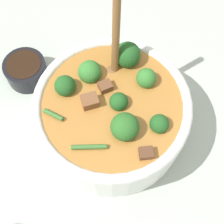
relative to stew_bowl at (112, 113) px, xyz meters
The scene contains 3 objects.
ground_plane 0.06m from the stew_bowl, 104.25° to the right, with size 4.00×4.00×0.00m, color #ADBCAD.
stew_bowl is the anchor object (origin of this frame).
condiment_bowl 0.20m from the stew_bowl, 146.65° to the left, with size 0.08×0.08×0.05m.
Camera 1 is at (-0.00, -0.22, 0.54)m, focal length 50.00 mm.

